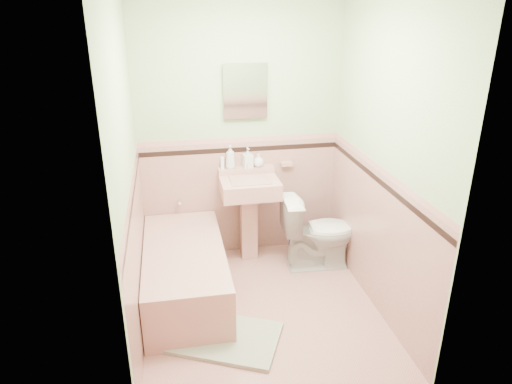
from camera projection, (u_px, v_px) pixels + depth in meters
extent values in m
plane|color=tan|center=(261.00, 309.00, 4.09)|extent=(2.20, 2.20, 0.00)
plane|color=beige|center=(240.00, 137.00, 4.62)|extent=(2.50, 0.00, 2.50)
plane|color=beige|center=(301.00, 240.00, 2.61)|extent=(2.50, 0.00, 2.50)
plane|color=beige|center=(129.00, 183.00, 3.44)|extent=(0.00, 2.50, 2.50)
plane|color=beige|center=(383.00, 166.00, 3.79)|extent=(0.00, 2.50, 2.50)
plane|color=tan|center=(241.00, 198.00, 4.85)|extent=(2.00, 0.00, 2.00)
plane|color=tan|center=(296.00, 333.00, 2.87)|extent=(2.00, 0.00, 2.00)
plane|color=tan|center=(139.00, 260.00, 3.69)|extent=(0.00, 2.20, 2.20)
plane|color=tan|center=(374.00, 238.00, 4.03)|extent=(0.00, 2.20, 2.20)
plane|color=black|center=(240.00, 150.00, 4.65)|extent=(2.00, 0.00, 2.00)
plane|color=black|center=(299.00, 259.00, 2.68)|extent=(2.00, 0.00, 2.00)
plane|color=black|center=(133.00, 199.00, 3.50)|extent=(0.00, 2.20, 2.20)
plane|color=black|center=(380.00, 181.00, 3.83)|extent=(0.00, 2.20, 2.20)
plane|color=tan|center=(240.00, 140.00, 4.61)|extent=(2.00, 0.00, 2.00)
plane|color=tan|center=(300.00, 244.00, 2.64)|extent=(2.00, 0.00, 2.00)
plane|color=tan|center=(132.00, 186.00, 3.46)|extent=(0.00, 2.20, 2.20)
plane|color=tan|center=(381.00, 170.00, 3.79)|extent=(0.00, 2.20, 2.20)
cube|color=tan|center=(185.00, 274.00, 4.19)|extent=(0.70, 1.50, 0.45)
cylinder|color=silver|center=(179.00, 201.00, 4.70)|extent=(0.04, 0.12, 0.04)
cylinder|color=silver|center=(247.00, 168.00, 4.65)|extent=(0.02, 0.02, 0.10)
cube|color=white|center=(245.00, 91.00, 4.43)|extent=(0.38, 0.04, 0.48)
cube|color=tan|center=(287.00, 164.00, 4.77)|extent=(0.11, 0.07, 0.04)
imported|color=#B2B2B2|center=(230.00, 157.00, 4.61)|extent=(0.10, 0.11, 0.24)
imported|color=#B2B2B2|center=(248.00, 158.00, 4.65)|extent=(0.10, 0.11, 0.20)
imported|color=#B2B2B2|center=(258.00, 160.00, 4.68)|extent=(0.12, 0.12, 0.14)
cylinder|color=white|center=(222.00, 163.00, 4.62)|extent=(0.05, 0.05, 0.12)
imported|color=white|center=(319.00, 232.00, 4.63)|extent=(0.75, 0.45, 0.75)
cube|color=gray|center=(225.00, 338.00, 3.71)|extent=(0.99, 0.86, 0.03)
cube|color=#BF1E59|center=(222.00, 332.00, 3.70)|extent=(0.17, 0.09, 0.07)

